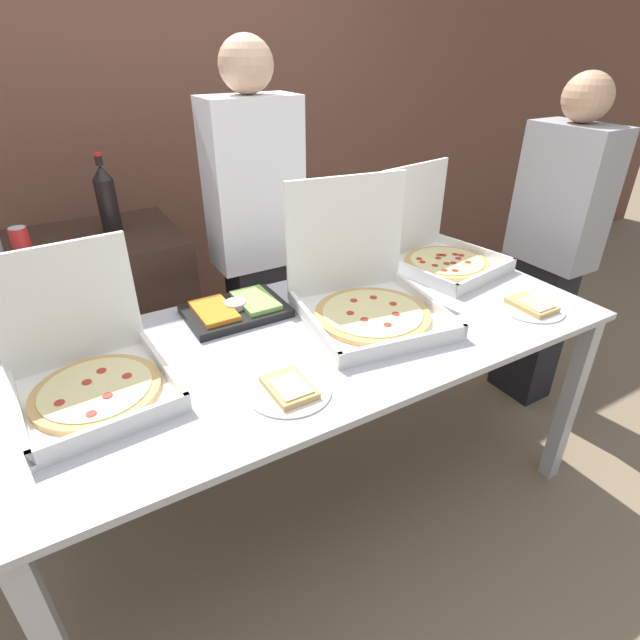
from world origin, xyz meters
TOP-DOWN VIEW (x-y plane):
  - ground_plane at (0.00, 0.00)m, footprint 16.00×16.00m
  - brick_wall_behind at (0.00, 1.70)m, footprint 10.00×0.06m
  - buffet_table at (0.00, 0.00)m, footprint 2.10×0.91m
  - pizza_box_near_left at (-0.75, 0.05)m, footprint 0.44×0.45m
  - pizza_box_near_right at (0.22, 0.03)m, footprint 0.56×0.57m
  - pizza_box_far_left at (0.77, 0.25)m, footprint 0.50×0.51m
  - paper_plate_front_left at (-0.25, -0.25)m, footprint 0.25×0.25m
  - paper_plate_front_right at (0.80, -0.26)m, footprint 0.25×0.25m
  - veggie_tray at (-0.21, 0.28)m, footprint 0.37×0.26m
  - sideboard_podium at (-0.61, 0.91)m, footprint 0.75×0.59m
  - soda_bottle at (-0.49, 0.93)m, footprint 0.08×0.08m
  - soda_can_colored at (-0.84, 0.78)m, footprint 0.07×0.07m
  - person_guest_plaid at (0.08, 0.71)m, footprint 0.40×0.22m
  - person_guest_cap at (1.40, 0.11)m, footprint 0.22×0.40m

SIDE VIEW (x-z plane):
  - ground_plane at x=0.00m, z-range 0.00..0.00m
  - sideboard_podium at x=-0.61m, z-range 0.00..1.05m
  - buffet_table at x=0.00m, z-range 0.33..1.20m
  - person_guest_cap at x=1.40m, z-range 0.04..1.70m
  - paper_plate_front_left at x=-0.25m, z-range 0.86..0.89m
  - paper_plate_front_right at x=0.80m, z-range 0.86..0.89m
  - veggie_tray at x=-0.21m, z-range 0.86..0.91m
  - pizza_box_near_left at x=-0.75m, z-range 0.73..1.14m
  - pizza_box_far_left at x=0.77m, z-range 0.72..1.16m
  - pizza_box_near_right at x=0.22m, z-range 0.71..1.19m
  - person_guest_plaid at x=0.08m, z-range 0.05..1.85m
  - soda_can_colored at x=-0.84m, z-range 1.05..1.17m
  - soda_bottle at x=-0.49m, z-range 1.02..1.36m
  - brick_wall_behind at x=0.00m, z-range 0.00..2.80m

